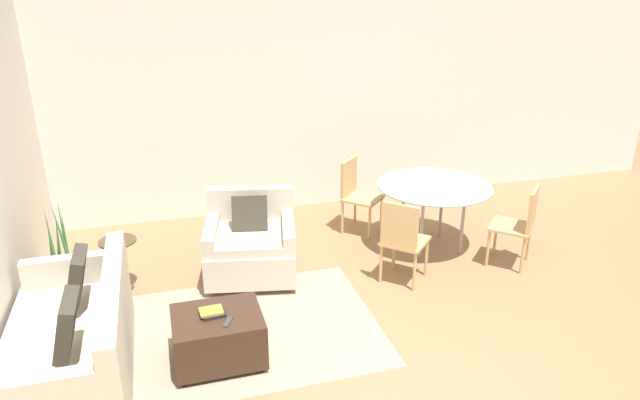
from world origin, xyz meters
The scene contains 14 objects.
ground_plane centered at (0.00, 0.00, 0.00)m, with size 20.00×20.00×0.00m, color #936B47.
wall_back centered at (0.00, 3.76, 1.38)m, with size 12.00×0.06×2.75m.
area_rug centered at (-0.83, 0.99, 0.00)m, with size 2.38×1.76×0.01m.
couch centered at (-2.17, 0.69, 0.30)m, with size 0.90×1.77×0.91m.
armchair centered at (-0.57, 2.00, 0.34)m, with size 1.06×1.04×0.85m.
ottoman centered at (-1.09, 0.63, 0.23)m, with size 0.71×0.57×0.43m.
book_stack centered at (-1.12, 0.65, 0.45)m, with size 0.21×0.17×0.04m.
tv_remote_primary centered at (-1.01, 0.51, 0.43)m, with size 0.10×0.15×0.01m.
potted_plant centered at (-2.38, 2.10, 0.20)m, with size 0.43×0.43×1.03m.
side_table centered at (-1.87, 2.07, 0.37)m, with size 0.36×0.36×0.53m.
dining_table centered at (1.53, 2.07, 0.69)m, with size 1.29×1.29×0.76m.
dining_chair_near_left centered at (0.85, 1.39, 0.52)m, with size 0.59×0.59×0.90m.
dining_chair_near_right centered at (2.22, 1.39, 0.52)m, with size 0.59×0.59×0.90m.
dining_chair_far_left centered at (0.85, 2.75, 0.52)m, with size 0.59×0.59×0.90m.
Camera 1 is at (-1.39, -3.32, 2.94)m, focal length 32.00 mm.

